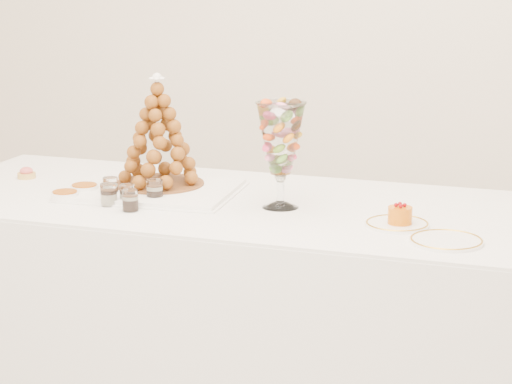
% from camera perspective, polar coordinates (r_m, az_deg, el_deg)
% --- Properties ---
extents(buffet_table, '(2.23, 0.94, 0.84)m').
position_cam_1_polar(buffet_table, '(3.46, -0.89, -7.30)').
color(buffet_table, white).
rests_on(buffet_table, ground).
extents(lace_tray, '(0.59, 0.47, 0.02)m').
position_cam_1_polar(lace_tray, '(3.46, -5.92, 0.10)').
color(lace_tray, white).
rests_on(lace_tray, buffet_table).
extents(macaron_vase, '(0.16, 0.16, 0.34)m').
position_cam_1_polar(macaron_vase, '(3.21, 1.42, 3.00)').
color(macaron_vase, white).
rests_on(macaron_vase, buffet_table).
extents(cake_plate, '(0.20, 0.20, 0.01)m').
position_cam_1_polar(cake_plate, '(3.08, 8.06, -1.83)').
color(cake_plate, white).
rests_on(cake_plate, buffet_table).
extents(spare_plate, '(0.21, 0.21, 0.01)m').
position_cam_1_polar(spare_plate, '(2.93, 10.82, -2.77)').
color(spare_plate, white).
rests_on(spare_plate, buffet_table).
extents(pink_tart, '(0.07, 0.07, 0.04)m').
position_cam_1_polar(pink_tart, '(3.76, -12.98, 1.04)').
color(pink_tart, tan).
rests_on(pink_tart, buffet_table).
extents(verrine_a, '(0.06, 0.06, 0.07)m').
position_cam_1_polar(verrine_a, '(3.42, -8.31, 0.26)').
color(verrine_a, white).
rests_on(verrine_a, buffet_table).
extents(verrine_b, '(0.06, 0.06, 0.07)m').
position_cam_1_polar(verrine_b, '(3.32, -7.37, -0.13)').
color(verrine_b, white).
rests_on(verrine_b, buffet_table).
extents(verrine_c, '(0.07, 0.07, 0.07)m').
position_cam_1_polar(verrine_c, '(3.34, -5.80, 0.07)').
color(verrine_c, white).
rests_on(verrine_c, buffet_table).
extents(verrine_d, '(0.06, 0.06, 0.07)m').
position_cam_1_polar(verrine_d, '(3.31, -8.42, -0.15)').
color(verrine_d, white).
rests_on(verrine_d, buffet_table).
extents(verrine_e, '(0.06, 0.06, 0.07)m').
position_cam_1_polar(verrine_e, '(3.23, -7.19, -0.48)').
color(verrine_e, white).
rests_on(verrine_e, buffet_table).
extents(ramekin_back, '(0.10, 0.10, 0.03)m').
position_cam_1_polar(ramekin_back, '(3.48, -9.77, 0.14)').
color(ramekin_back, white).
rests_on(ramekin_back, buffet_table).
extents(ramekin_front, '(0.09, 0.09, 0.03)m').
position_cam_1_polar(ramekin_front, '(3.40, -10.86, -0.24)').
color(ramekin_front, white).
rests_on(ramekin_front, buffet_table).
extents(croquembouche, '(0.32, 0.32, 0.39)m').
position_cam_1_polar(croquembouche, '(3.47, -5.61, 3.49)').
color(croquembouche, brown).
rests_on(croquembouche, lace_tray).
extents(mousse_cake, '(0.07, 0.07, 0.07)m').
position_cam_1_polar(mousse_cake, '(3.06, 8.23, -1.31)').
color(mousse_cake, '#D46509').
rests_on(mousse_cake, cake_plate).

